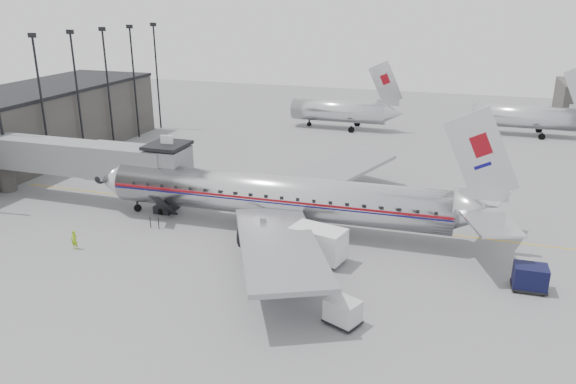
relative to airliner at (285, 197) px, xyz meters
name	(u,v)px	position (x,y,z in m)	size (l,w,h in m)	color
ground	(245,238)	(-2.47, -3.02, -2.89)	(160.00, 160.00, 0.00)	slate
terminal	(0,134)	(-36.47, 6.98, 1.11)	(12.00, 46.00, 8.00)	#3C3936
apron_line	(301,217)	(0.53, 2.98, -2.88)	(0.15, 60.00, 0.01)	gold
jet_bridge	(95,161)	(-19.13, 0.65, 1.29)	(21.00, 6.20, 7.10)	slate
floodlight_masts	(60,95)	(-29.97, 9.98, 5.48)	(0.90, 42.25, 15.25)	black
distant_aircraft_near	(340,110)	(-4.26, 38.98, -0.15)	(16.39, 3.20, 10.26)	silver
distant_aircraft_mid	(525,116)	(21.74, 42.98, -0.15)	(16.39, 3.20, 10.26)	silver
airliner	(285,197)	(0.00, 0.00, 0.00)	(36.31, 33.64, 11.48)	silver
service_van	(309,242)	(3.59, -5.00, -1.49)	(6.00, 3.38, 2.66)	white
baggage_cart_navy	(530,277)	(19.08, -4.98, -1.94)	(2.33, 1.80, 1.79)	black
baggage_cart_white	(343,311)	(7.97, -13.02, -2.02)	(2.53, 2.27, 1.63)	#B8B8BA
ramp_worker	(74,240)	(-14.47, -9.02, -2.12)	(0.56, 0.37, 1.54)	#8CC016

